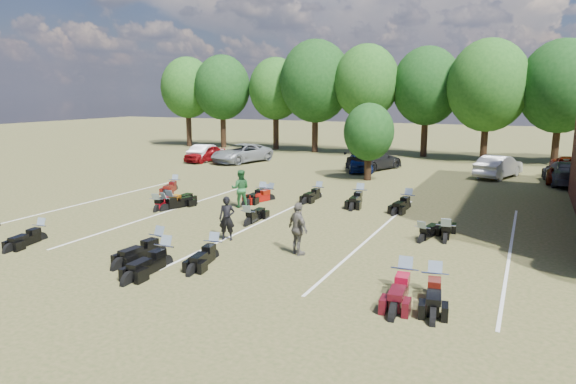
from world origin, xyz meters
The scene contains 34 objects.
ground centered at (0.00, 0.00, 0.00)m, with size 160.00×160.00×0.00m, color brown.
car_0 centered at (-16.64, 18.58, 0.67)m, with size 1.58×3.94×1.34m, color maroon.
car_1 centered at (-16.99, 19.20, 0.68)m, with size 1.44×4.14×1.37m, color silver.
car_2 centered at (-13.69, 19.43, 0.75)m, with size 2.49×5.40×1.50m, color gray.
car_3 centered at (-2.92, 20.25, 0.73)m, with size 2.05×5.04×1.46m, color black.
car_4 centered at (-3.61, 18.96, 0.70)m, with size 1.65×4.09×1.39m, color #0B1A52.
car_5 centered at (5.55, 20.17, 0.75)m, with size 1.58×4.54×1.50m, color #AFADAA.
car_6 centered at (9.80, 19.95, 0.79)m, with size 2.63×5.71×1.59m, color #4F0E04.
car_7 centered at (9.41, 19.08, 0.72)m, with size 2.02×4.97×1.44m, color #323236.
person_black centered at (-2.86, -0.13, 0.84)m, with size 0.62×0.40×1.69m, color black.
person_green centered at (-5.32, 5.06, 0.93)m, with size 0.91×0.71×1.87m, color #24612E.
person_grey centered at (0.33, -0.63, 0.92)m, with size 1.08×0.45×1.85m, color #58534B.
motorcycle_1 centered at (-9.29, -3.21, 0.00)m, with size 0.67×2.12×1.18m, color black, non-canonical shape.
motorcycle_2 centered at (-2.09, -2.24, 0.00)m, with size 0.71×2.22×1.24m, color black, non-canonical shape.
motorcycle_3 centered at (-4.12, -2.65, 0.00)m, with size 0.77×2.43×1.35m, color black, non-canonical shape.
motorcycle_4 centered at (-3.12, -3.52, 0.00)m, with size 0.78×2.44×1.36m, color black, non-canonical shape.
motorcycle_5 centered at (5.25, -2.38, 0.00)m, with size 0.76×2.39×1.33m, color black, non-canonical shape.
motorcycle_6 centered at (4.44, -2.45, 0.00)m, with size 0.79×2.49×1.39m, color #400910, non-canonical shape.
motorcycle_7 centered at (-8.49, 2.58, 0.00)m, with size 0.69×2.18×1.21m, color maroon, non-canonical shape.
motorcycle_8 centered at (-8.20, 3.30, 0.00)m, with size 0.75×2.35×1.31m, color black, non-canonical shape.
motorcycle_9 centered at (-8.20, 2.88, 0.00)m, with size 0.71×2.22×1.24m, color black, non-canonical shape.
motorcycle_10 centered at (-3.26, 2.17, 0.00)m, with size 0.69×2.17×1.21m, color black, non-canonical shape.
motorcycle_12 centered at (4.72, 3.18, 0.00)m, with size 0.74×2.33×1.30m, color black, non-canonical shape.
motorcycle_13 centered at (3.92, 2.81, 0.00)m, with size 0.65×2.04×1.14m, color black, non-canonical shape.
motorcycle_14 centered at (-11.10, 7.38, 0.00)m, with size 0.70×2.20×1.22m, color #4E0E0B, non-canonical shape.
motorcycle_15 centered at (-4.81, 7.21, 0.00)m, with size 0.71×2.24×1.25m, color maroon, non-canonical shape.
motorcycle_16 centered at (-5.32, 7.26, 0.00)m, with size 0.72×2.25×1.26m, color black, non-canonical shape.
motorcycle_17 centered at (-5.13, 7.28, 0.00)m, with size 0.64×2.00×1.12m, color black, non-canonical shape.
motorcycle_18 centered at (-2.70, 8.76, 0.00)m, with size 0.71×2.21×1.23m, color black, non-canonical shape.
motorcycle_19 centered at (-0.34, 8.56, 0.00)m, with size 0.79×2.48×1.38m, color black, non-canonical shape.
motorcycle_20 centered at (2.14, 8.39, 0.00)m, with size 0.76×2.39×1.33m, color black, non-canonical shape.
tree_line centered at (-1.00, 29.00, 6.31)m, with size 56.00×6.00×9.79m.
young_tree_midfield centered at (-2.00, 15.50, 3.09)m, with size 3.20×3.20×4.70m.
parking_lines centered at (-3.00, 3.00, 0.01)m, with size 20.10×14.00×0.01m.
Camera 1 is at (7.34, -16.24, 5.53)m, focal length 32.00 mm.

